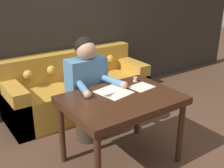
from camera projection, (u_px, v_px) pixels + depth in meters
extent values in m
plane|color=#4C3323|center=(119.00, 163.00, 2.91)|extent=(16.00, 16.00, 0.00)
cube|color=#2D2823|center=(43.00, 17.00, 3.78)|extent=(8.00, 0.06, 2.60)
cube|color=#381E11|center=(122.00, 100.00, 2.70)|extent=(1.11, 0.80, 0.07)
cylinder|color=#381E11|center=(180.00, 133.00, 2.84)|extent=(0.06, 0.06, 0.67)
cylinder|color=#381E11|center=(62.00, 133.00, 2.84)|extent=(0.06, 0.06, 0.67)
cylinder|color=#381E11|center=(137.00, 108.00, 3.36)|extent=(0.06, 0.06, 0.67)
cube|color=#B7842D|center=(79.00, 96.00, 3.98)|extent=(2.00, 0.77, 0.44)
cube|color=#B7842D|center=(69.00, 64.00, 4.04)|extent=(2.00, 0.22, 0.38)
cube|color=#B7842D|center=(14.00, 107.00, 3.47)|extent=(0.20, 0.77, 0.60)
cube|color=#B7842D|center=(129.00, 78.00, 4.43)|extent=(0.20, 0.77, 0.60)
sphere|color=#B7842D|center=(28.00, 75.00, 3.60)|extent=(0.13, 0.13, 0.13)
sphere|color=#B7842D|center=(51.00, 70.00, 3.77)|extent=(0.13, 0.13, 0.13)
sphere|color=#B7842D|center=(73.00, 66.00, 3.94)|extent=(0.13, 0.13, 0.13)
sphere|color=#B7842D|center=(92.00, 62.00, 4.11)|extent=(0.13, 0.13, 0.13)
sphere|color=#B7842D|center=(110.00, 59.00, 4.28)|extent=(0.13, 0.13, 0.13)
cube|color=white|center=(90.00, 82.00, 3.89)|extent=(0.30, 0.25, 0.00)
cylinder|color=#33281E|center=(88.00, 121.00, 3.29)|extent=(0.28, 0.28, 0.46)
cube|color=teal|center=(86.00, 82.00, 3.11)|extent=(0.43, 0.22, 0.54)
sphere|color=tan|center=(86.00, 50.00, 2.96)|extent=(0.22, 0.22, 0.22)
sphere|color=black|center=(85.00, 47.00, 2.97)|extent=(0.22, 0.22, 0.22)
cylinder|color=teal|center=(83.00, 89.00, 2.79)|extent=(0.15, 0.31, 0.07)
sphere|color=tan|center=(88.00, 94.00, 2.66)|extent=(0.08, 0.08, 0.08)
cylinder|color=teal|center=(113.00, 81.00, 2.98)|extent=(0.12, 0.31, 0.07)
sphere|color=tan|center=(124.00, 85.00, 2.88)|extent=(0.08, 0.08, 0.08)
cube|color=beige|center=(114.00, 92.00, 2.80)|extent=(0.34, 0.36, 0.00)
cube|color=beige|center=(142.00, 87.00, 2.92)|extent=(0.26, 0.22, 0.00)
cube|color=silver|center=(117.00, 91.00, 2.81)|extent=(0.13, 0.07, 0.00)
cube|color=black|center=(111.00, 95.00, 2.72)|extent=(0.09, 0.05, 0.00)
torus|color=black|center=(109.00, 97.00, 2.69)|extent=(0.04, 0.04, 0.01)
cube|color=silver|center=(119.00, 92.00, 2.80)|extent=(0.14, 0.02, 0.00)
cube|color=black|center=(110.00, 95.00, 2.73)|extent=(0.09, 0.02, 0.00)
torus|color=black|center=(106.00, 96.00, 2.71)|extent=(0.04, 0.04, 0.01)
cylinder|color=silver|center=(113.00, 93.00, 2.76)|extent=(0.01, 0.01, 0.01)
cylinder|color=beige|center=(135.00, 79.00, 3.08)|extent=(0.03, 0.03, 0.04)
cylinder|color=beige|center=(135.00, 78.00, 3.07)|extent=(0.04, 0.04, 0.00)
cylinder|color=beige|center=(135.00, 81.00, 3.08)|extent=(0.04, 0.04, 0.00)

